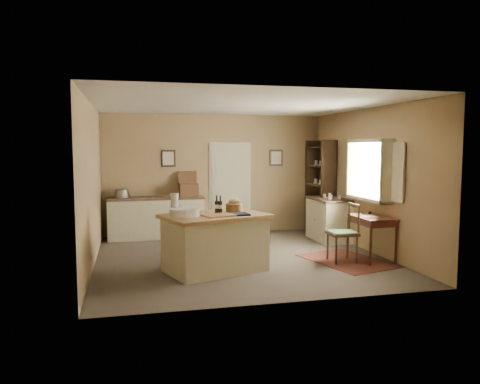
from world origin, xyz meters
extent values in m
plane|color=brown|center=(0.00, 0.00, 0.00)|extent=(5.00, 5.00, 0.00)
cube|color=#947851|center=(0.00, 2.50, 1.35)|extent=(5.00, 0.10, 2.70)
cube|color=#947851|center=(0.00, -2.50, 1.35)|extent=(5.00, 0.10, 2.70)
cube|color=#947851|center=(-2.50, 0.00, 1.35)|extent=(0.10, 5.00, 2.70)
cube|color=#947851|center=(2.50, 0.00, 1.35)|extent=(0.10, 5.00, 2.70)
plane|color=silver|center=(0.00, 0.00, 2.70)|extent=(5.00, 5.00, 0.00)
cube|color=#BBB89B|center=(0.35, 2.47, 1.05)|extent=(0.97, 0.06, 2.11)
cube|color=black|center=(-1.05, 2.48, 1.72)|extent=(0.32, 0.02, 0.38)
cube|color=beige|center=(-1.05, 2.47, 1.72)|extent=(0.24, 0.01, 0.30)
cube|color=black|center=(1.45, 2.48, 1.72)|extent=(0.32, 0.02, 0.38)
cube|color=beige|center=(1.45, 2.47, 1.72)|extent=(0.24, 0.01, 0.30)
cube|color=beige|center=(2.38, -0.20, 1.02)|extent=(0.25, 1.32, 0.06)
cube|color=beige|center=(2.38, -0.20, 2.08)|extent=(0.25, 1.32, 0.06)
cube|color=white|center=(2.50, -0.20, 1.55)|extent=(0.01, 1.20, 1.00)
cube|color=beige|center=(2.46, -1.02, 1.55)|extent=(0.04, 0.35, 1.00)
cube|color=beige|center=(2.46, 0.62, 1.55)|extent=(0.04, 0.35, 1.00)
cube|color=beige|center=(-0.60, -0.79, 0.42)|extent=(1.68, 1.34, 0.85)
cube|color=#A98551|center=(-0.60, -0.79, 0.88)|extent=(1.82, 1.48, 0.06)
cylinder|color=white|center=(-1.08, -0.87, 0.96)|extent=(0.46, 0.46, 0.11)
cube|color=#A98551|center=(-0.58, -1.02, 0.92)|extent=(0.54, 0.45, 0.03)
cube|color=black|center=(-0.28, -0.94, 0.92)|extent=(0.40, 0.33, 0.02)
cylinder|color=brown|center=(-0.25, -0.62, 0.98)|extent=(0.28, 0.28, 0.14)
cylinder|color=black|center=(-0.54, -0.66, 1.05)|extent=(0.06, 0.06, 0.29)
cylinder|color=black|center=(-0.49, -0.70, 1.05)|extent=(0.06, 0.06, 0.29)
cube|color=beige|center=(-1.35, 2.20, 0.42)|extent=(2.03, 0.56, 0.85)
cube|color=#332319|center=(-1.35, 2.20, 0.88)|extent=(2.07, 0.59, 0.05)
cube|color=#4A2F1A|center=(-0.64, 2.20, 1.04)|extent=(0.41, 0.30, 0.28)
cylinder|color=#59544F|center=(-2.06, 2.20, 0.99)|extent=(0.34, 0.34, 0.18)
cube|color=#4B1B13|center=(1.75, -0.66, 0.00)|extent=(1.47, 1.83, 0.01)
cube|color=#35150F|center=(2.20, -0.66, 0.75)|extent=(0.55, 0.90, 0.03)
cube|color=#35150F|center=(2.20, -0.66, 0.68)|extent=(0.49, 0.84, 0.10)
cube|color=silver|center=(2.15, -0.66, 0.77)|extent=(0.22, 0.30, 0.01)
cylinder|color=black|center=(2.30, -0.41, 0.79)|extent=(0.05, 0.05, 0.05)
cylinder|color=#35150F|center=(1.97, -1.07, 0.36)|extent=(0.04, 0.04, 0.72)
cylinder|color=#35150F|center=(2.43, -1.07, 0.36)|extent=(0.04, 0.04, 0.72)
cylinder|color=#35150F|center=(1.97, -0.25, 0.36)|extent=(0.04, 0.04, 0.72)
cylinder|color=#35150F|center=(2.43, -0.25, 0.36)|extent=(0.04, 0.04, 0.72)
cube|color=beige|center=(2.20, 1.14, 0.42)|extent=(0.60, 1.10, 0.85)
cube|color=#332319|center=(2.20, 1.14, 0.88)|extent=(0.63, 1.14, 0.05)
cylinder|color=silver|center=(2.17, 0.97, 0.95)|extent=(0.26, 0.26, 0.09)
cube|color=#2F2015|center=(2.31, 1.41, 1.06)|extent=(0.36, 0.04, 2.12)
cube|color=#2F2015|center=(2.31, 2.32, 1.06)|extent=(0.36, 0.04, 2.12)
cube|color=#2F2015|center=(2.48, 1.86, 1.06)|extent=(0.02, 0.96, 2.12)
cube|color=#2F2015|center=(2.31, 1.86, 0.05)|extent=(0.36, 0.92, 0.03)
cube|color=#2F2015|center=(2.31, 1.86, 0.58)|extent=(0.36, 0.92, 0.03)
cube|color=#2F2015|center=(2.31, 1.86, 1.11)|extent=(0.36, 0.92, 0.03)
cube|color=#2F2015|center=(2.31, 1.86, 1.54)|extent=(0.36, 0.92, 0.03)
cube|color=#2F2015|center=(2.31, 1.86, 1.96)|extent=(0.36, 0.92, 0.03)
cylinder|color=white|center=(2.31, 1.86, 1.17)|extent=(0.12, 0.12, 0.11)
camera|label=1|loc=(-1.90, -7.97, 1.96)|focal=35.00mm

